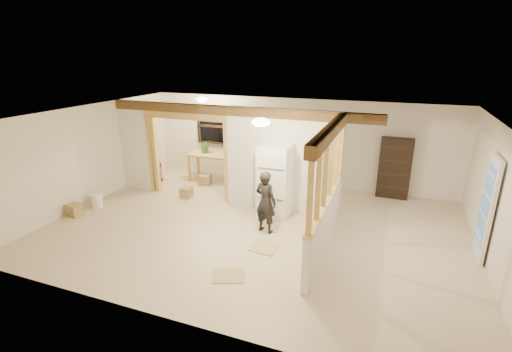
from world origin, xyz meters
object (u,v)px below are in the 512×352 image
at_px(woman, 266,202).
at_px(bookshelf, 395,168).
at_px(work_table, 211,167).
at_px(refrigerator, 275,181).
at_px(shop_vac, 155,172).

relative_size(woman, bookshelf, 0.85).
bearing_deg(bookshelf, woman, -128.71).
xyz_separation_m(woman, bookshelf, (2.51, 3.13, 0.12)).
height_order(work_table, bookshelf, bookshelf).
relative_size(refrigerator, shop_vac, 3.16).
relative_size(shop_vac, bookshelf, 0.34).
relative_size(woman, shop_vac, 2.53).
distance_m(work_table, bookshelf, 5.23).
relative_size(work_table, shop_vac, 2.42).
bearing_deg(bookshelf, shop_vac, -170.39).
bearing_deg(work_table, refrigerator, -33.99).
xyz_separation_m(shop_vac, bookshelf, (6.76, 1.14, 0.54)).
bearing_deg(woman, bookshelf, -112.86).
height_order(woman, bookshelf, bookshelf).
bearing_deg(woman, shop_vac, -9.20).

